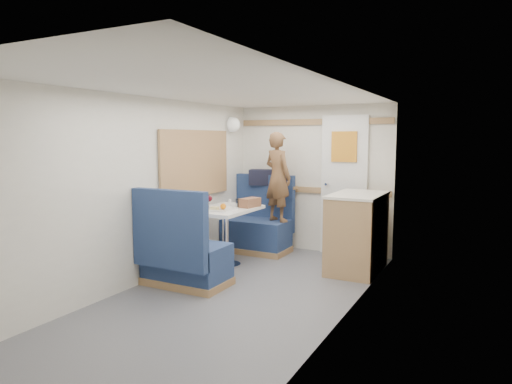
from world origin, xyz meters
The scene contains 27 objects.
floor centered at (0.00, 0.00, 0.00)m, with size 4.50×4.50×0.00m, color #515156.
ceiling centered at (0.00, 0.00, 2.00)m, with size 4.50×4.50×0.00m, color silver.
wall_back centered at (0.00, 2.25, 1.00)m, with size 2.20×0.02×2.00m, color silver.
wall_left centered at (-1.10, 0.00, 1.00)m, with size 0.02×4.50×2.00m, color silver.
wall_right centered at (1.10, 0.00, 1.00)m, with size 0.02×4.50×2.00m, color silver.
oak_trim_low centered at (0.00, 2.23, 0.85)m, with size 2.15×0.02×0.08m, color olive.
oak_trim_high centered at (0.00, 2.23, 1.78)m, with size 2.15×0.02×0.08m, color olive.
side_window centered at (-1.08, 1.00, 1.25)m, with size 0.04×1.30×0.72m, color #95A48B.
rear_door centered at (0.45, 2.22, 0.97)m, with size 0.62×0.12×1.86m.
dinette_table centered at (-0.65, 1.00, 0.57)m, with size 0.62×0.92×0.72m.
bench_far centered at (-0.65, 1.86, 0.30)m, with size 0.90×0.59×1.05m.
bench_near centered at (-0.65, 0.14, 0.30)m, with size 0.90×0.59×1.05m.
ledge centered at (-0.65, 2.12, 0.88)m, with size 0.90×0.14×0.04m, color olive.
dome_light centered at (-1.04, 1.85, 1.75)m, with size 0.20×0.20×0.20m, color white.
galley_counter centered at (0.82, 1.55, 0.47)m, with size 0.57×0.92×0.92m.
person centered at (-0.34, 1.84, 1.05)m, with size 0.44×0.29×1.19m, color brown.
duffel_bag centered at (-0.66, 2.12, 1.01)m, with size 0.46×0.22×0.22m, color black.
tray centered at (-0.60, 0.85, 0.73)m, with size 0.24×0.32×0.02m, color silver.
orange_fruit centered at (-0.56, 0.80, 0.77)m, with size 0.07×0.07×0.07m, color orange.
cheese_block centered at (-0.65, 0.77, 0.75)m, with size 0.09×0.05×0.03m, color #E0D681.
wine_glass centered at (-0.77, 0.82, 0.84)m, with size 0.08×0.08×0.17m.
tumbler_left centered at (-0.88, 0.63, 0.78)m, with size 0.07×0.07×0.11m, color silver.
tumbler_right centered at (-0.56, 1.16, 0.77)m, with size 0.06×0.06×0.10m, color silver.
beer_glass centered at (-0.43, 1.17, 0.77)m, with size 0.06×0.06×0.09m, color brown.
pepper_grinder centered at (-0.55, 1.15, 0.77)m, with size 0.04×0.04×0.11m, color black.
salt_grinder centered at (-0.65, 1.10, 0.77)m, with size 0.04×0.04×0.09m, color white.
bread_loaf centered at (-0.43, 1.21, 0.78)m, with size 0.14×0.27×0.11m, color brown.
Camera 1 is at (2.20, -3.66, 1.56)m, focal length 32.00 mm.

